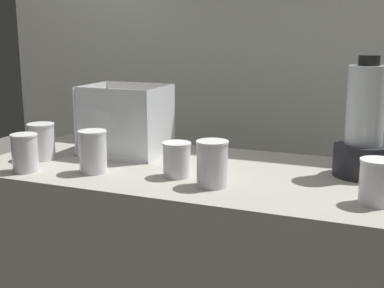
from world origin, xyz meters
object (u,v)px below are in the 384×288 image
(juice_cup_pomegranate_far_left, at_px, (42,143))
(juice_cup_mango_middle, at_px, (93,154))
(carrot_display_bin, at_px, (127,133))
(juice_cup_mango_right, at_px, (177,162))
(juice_cup_beet_rightmost, at_px, (377,184))
(blender_pitcher, at_px, (364,132))
(juice_cup_pomegranate_left, at_px, (25,155))
(juice_cup_carrot_far_right, at_px, (212,165))

(juice_cup_pomegranate_far_left, height_order, juice_cup_mango_middle, juice_cup_mango_middle)
(carrot_display_bin, xyz_separation_m, juice_cup_mango_middle, (0.03, -0.27, -0.01))
(juice_cup_pomegranate_far_left, distance_m, juice_cup_mango_right, 0.52)
(juice_cup_mango_right, distance_m, juice_cup_beet_rightmost, 0.58)
(juice_cup_mango_right, xyz_separation_m, juice_cup_beet_rightmost, (0.57, -0.04, 0.01))
(blender_pitcher, height_order, juice_cup_pomegranate_far_left, blender_pitcher)
(blender_pitcher, height_order, juice_cup_pomegranate_left, blender_pitcher)
(juice_cup_pomegranate_left, bearing_deg, juice_cup_mango_right, 14.75)
(juice_cup_carrot_far_right, bearing_deg, juice_cup_pomegranate_far_left, 173.26)
(juice_cup_mango_right, bearing_deg, juice_cup_pomegranate_far_left, 177.30)
(carrot_display_bin, xyz_separation_m, juice_cup_pomegranate_left, (-0.18, -0.34, -0.02))
(juice_cup_pomegranate_far_left, bearing_deg, juice_cup_carrot_far_right, -6.74)
(carrot_display_bin, relative_size, juice_cup_mango_right, 2.70)
(blender_pitcher, distance_m, juice_cup_mango_right, 0.57)
(carrot_display_bin, xyz_separation_m, juice_cup_beet_rightmost, (0.86, -0.25, -0.02))
(juice_cup_pomegranate_left, bearing_deg, carrot_display_bin, 62.02)
(juice_cup_pomegranate_far_left, bearing_deg, juice_cup_mango_middle, -16.95)
(juice_cup_pomegranate_far_left, distance_m, juice_cup_beet_rightmost, 1.10)
(blender_pitcher, distance_m, juice_cup_mango_middle, 0.83)
(juice_cup_pomegranate_far_left, bearing_deg, carrot_display_bin, 39.25)
(juice_cup_pomegranate_left, height_order, juice_cup_beet_rightmost, juice_cup_pomegranate_left)
(carrot_display_bin, distance_m, juice_cup_carrot_far_right, 0.50)
(juice_cup_pomegranate_far_left, height_order, juice_cup_carrot_far_right, juice_cup_carrot_far_right)
(carrot_display_bin, bearing_deg, juice_cup_mango_right, -36.22)
(blender_pitcher, relative_size, juice_cup_pomegranate_left, 3.06)
(blender_pitcher, xyz_separation_m, juice_cup_beet_rightmost, (0.05, -0.26, -0.08))
(juice_cup_mango_middle, bearing_deg, juice_cup_beet_rightmost, 0.88)
(juice_cup_pomegranate_far_left, relative_size, juice_cup_mango_right, 1.17)
(carrot_display_bin, height_order, juice_cup_pomegranate_left, carrot_display_bin)
(carrot_display_bin, height_order, juice_cup_beet_rightmost, carrot_display_bin)
(carrot_display_bin, relative_size, juice_cup_mango_middle, 2.16)
(juice_cup_mango_middle, bearing_deg, juice_cup_pomegranate_left, -161.38)
(carrot_display_bin, xyz_separation_m, blender_pitcher, (0.81, 0.01, 0.06))
(blender_pitcher, distance_m, juice_cup_beet_rightmost, 0.28)
(blender_pitcher, height_order, juice_cup_carrot_far_right, blender_pitcher)
(juice_cup_mango_middle, bearing_deg, juice_cup_pomegranate_far_left, 163.05)
(juice_cup_pomegranate_left, height_order, juice_cup_mango_middle, juice_cup_mango_middle)
(juice_cup_pomegranate_left, relative_size, juice_cup_carrot_far_right, 0.90)
(juice_cup_mango_right, bearing_deg, juice_cup_mango_middle, -168.39)
(juice_cup_pomegranate_far_left, relative_size, juice_cup_mango_middle, 0.93)
(juice_cup_pomegranate_left, xyz_separation_m, juice_cup_mango_middle, (0.21, 0.07, 0.01))
(juice_cup_mango_middle, bearing_deg, juice_cup_carrot_far_right, 0.18)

